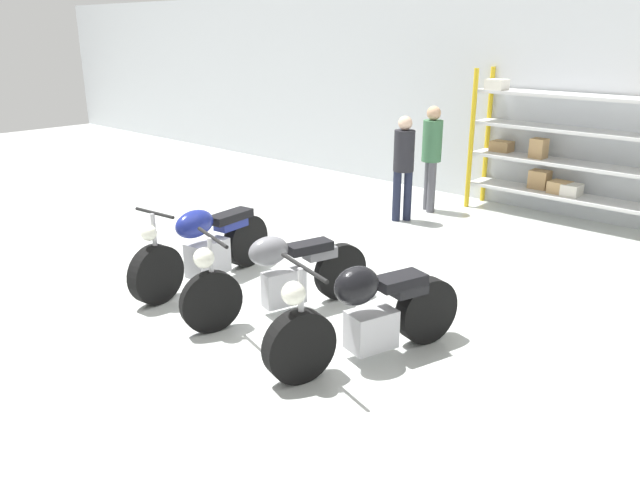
# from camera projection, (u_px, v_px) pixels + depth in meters

# --- Properties ---
(ground_plane) EXTENTS (30.00, 30.00, 0.00)m
(ground_plane) POSITION_uv_depth(u_px,v_px,m) (295.00, 310.00, 6.75)
(ground_plane) COLOR silver
(back_wall) EXTENTS (30.00, 0.08, 3.60)m
(back_wall) POSITION_uv_depth(u_px,v_px,m) (538.00, 100.00, 10.09)
(back_wall) COLOR silver
(back_wall) RESTS_ON ground_plane
(shelving_rack) EXTENTS (3.31, 0.63, 2.30)m
(shelving_rack) POSITION_uv_depth(u_px,v_px,m) (569.00, 149.00, 9.58)
(shelving_rack) COLOR gold
(shelving_rack) RESTS_ON ground_plane
(motorcycle_blue) EXTENTS (0.60, 2.12, 1.04)m
(motorcycle_blue) POSITION_uv_depth(u_px,v_px,m) (204.00, 247.00, 7.36)
(motorcycle_blue) COLOR black
(motorcycle_blue) RESTS_ON ground_plane
(motorcycle_grey) EXTENTS (0.86, 2.13, 1.00)m
(motorcycle_grey) POSITION_uv_depth(u_px,v_px,m) (278.00, 274.00, 6.51)
(motorcycle_grey) COLOR black
(motorcycle_grey) RESTS_ON ground_plane
(motorcycle_black) EXTENTS (0.90, 2.01, 1.05)m
(motorcycle_black) POSITION_uv_depth(u_px,v_px,m) (366.00, 315.00, 5.59)
(motorcycle_black) COLOR black
(motorcycle_black) RESTS_ON ground_plane
(person_browsing) EXTENTS (0.45, 0.45, 1.73)m
(person_browsing) POSITION_uv_depth(u_px,v_px,m) (432.00, 150.00, 10.15)
(person_browsing) COLOR #595960
(person_browsing) RESTS_ON ground_plane
(person_near_rack) EXTENTS (0.45, 0.45, 1.65)m
(person_near_rack) POSITION_uv_depth(u_px,v_px,m) (404.00, 160.00, 9.64)
(person_near_rack) COLOR #1E2338
(person_near_rack) RESTS_ON ground_plane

